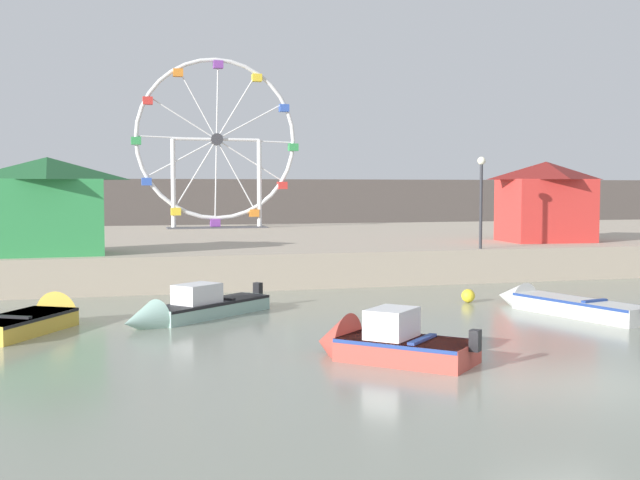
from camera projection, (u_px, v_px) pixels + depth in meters
name	position (u px, v px, depth m)	size (l,w,h in m)	color
ground_plane	(566.00, 382.00, 15.51)	(240.00, 240.00, 0.00)	gray
quay_promenade	(271.00, 248.00, 41.42)	(110.00, 24.04, 1.32)	tan
distant_town_skyline	(206.00, 207.00, 65.12)	(140.00, 3.00, 4.40)	#564C47
motorboat_seafoam	(190.00, 309.00, 22.77)	(4.78, 4.21, 1.29)	#93BCAD
motorboat_faded_red	(380.00, 343.00, 17.59)	(3.53, 3.55, 1.58)	#B24238
motorboat_mustard_yellow	(38.00, 319.00, 21.34)	(3.24, 4.22, 1.31)	gold
motorboat_pale_grey	(557.00, 303.00, 24.18)	(2.47, 5.64, 1.09)	silver
ferris_wheel_white_frame	(217.00, 143.00, 47.80)	(9.85, 1.20, 10.01)	silver
carnival_booth_red_striped	(545.00, 200.00, 36.12)	(4.25, 3.56, 3.56)	red
carnival_booth_green_kiosk	(48.00, 204.00, 29.02)	(4.25, 3.26, 3.49)	#33934C
promenade_lamp_near	(481.00, 188.00, 31.74)	(0.32, 0.32, 3.61)	#2D2D33
mooring_buoy_orange	(468.00, 296.00, 26.25)	(0.44, 0.44, 0.44)	yellow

